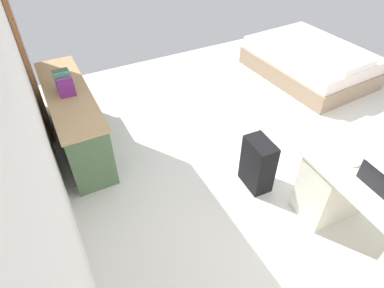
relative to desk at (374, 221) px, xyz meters
The scene contains 11 objects.
ground_plane 1.52m from the desk, ahead, with size 6.01×6.01×0.00m, color silver.
wall_back 2.95m from the desk, 58.19° to the left, with size 4.85×0.10×2.87m, color white.
door_wooden 4.08m from the desk, 34.27° to the left, with size 0.88×0.05×2.04m, color brown.
desk is the anchor object (origin of this frame).
credenza 3.33m from the desk, 36.19° to the left, with size 1.80×0.48×0.77m.
bed 3.29m from the desk, 33.80° to the right, with size 1.97×1.50×0.58m.
suitcase_black 1.19m from the desk, 20.17° to the left, with size 0.36×0.22×0.60m, color black.
laptop 0.42m from the desk, 28.22° to the left, with size 0.32×0.23×0.21m.
computer_mouse 0.52m from the desk, ahead, with size 0.06×0.10×0.03m, color white.
book_row 3.38m from the desk, 36.11° to the left, with size 0.28×0.17×0.24m.
figurine_small 3.61m from the desk, 33.35° to the left, with size 0.08×0.08×0.11m, color #4C7FBF.
Camera 1 is at (-2.27, 2.36, 2.77)m, focal length 31.07 mm.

